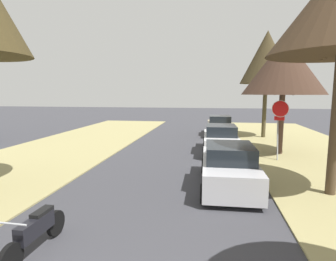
{
  "coord_description": "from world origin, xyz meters",
  "views": [
    {
      "loc": [
        1.6,
        -1.24,
        3.36
      ],
      "look_at": [
        -0.38,
        11.36,
        1.6
      ],
      "focal_mm": 29.4,
      "sensor_mm": 36.0,
      "label": 1
    }
  ],
  "objects_px": {
    "stop_sign_far": "(280,117)",
    "parked_sedan_tan": "(219,126)",
    "parked_motorcycle": "(36,231)",
    "parked_sedan_silver": "(229,167)",
    "street_tree_right_mid_b": "(284,66)",
    "street_tree_right_far": "(267,58)",
    "parked_sedan_white": "(221,140)"
  },
  "relations": [
    {
      "from": "street_tree_right_mid_b",
      "to": "parked_motorcycle",
      "type": "distance_m",
      "value": 13.55
    },
    {
      "from": "parked_sedan_silver",
      "to": "parked_motorcycle",
      "type": "distance_m",
      "value": 6.41
    },
    {
      "from": "parked_sedan_white",
      "to": "parked_sedan_silver",
      "type": "bearing_deg",
      "value": -88.97
    },
    {
      "from": "parked_sedan_silver",
      "to": "parked_motorcycle",
      "type": "relative_size",
      "value": 2.16
    },
    {
      "from": "parked_sedan_tan",
      "to": "parked_sedan_white",
      "type": "bearing_deg",
      "value": -91.09
    },
    {
      "from": "stop_sign_far",
      "to": "parked_motorcycle",
      "type": "height_order",
      "value": "stop_sign_far"
    },
    {
      "from": "parked_sedan_silver",
      "to": "parked_motorcycle",
      "type": "xyz_separation_m",
      "value": [
        -4.24,
        -4.8,
        -0.24
      ]
    },
    {
      "from": "street_tree_right_far",
      "to": "parked_sedan_silver",
      "type": "xyz_separation_m",
      "value": [
        -3.24,
        -11.51,
        -5.14
      ]
    },
    {
      "from": "street_tree_right_far",
      "to": "parked_motorcycle",
      "type": "relative_size",
      "value": 3.76
    },
    {
      "from": "stop_sign_far",
      "to": "street_tree_right_mid_b",
      "type": "relative_size",
      "value": 0.47
    },
    {
      "from": "parked_sedan_silver",
      "to": "street_tree_right_mid_b",
      "type": "bearing_deg",
      "value": 62.02
    },
    {
      "from": "stop_sign_far",
      "to": "parked_motorcycle",
      "type": "xyz_separation_m",
      "value": [
        -6.87,
        -9.04,
        -1.69
      ]
    },
    {
      "from": "stop_sign_far",
      "to": "parked_motorcycle",
      "type": "bearing_deg",
      "value": -127.24
    },
    {
      "from": "street_tree_right_mid_b",
      "to": "parked_sedan_tan",
      "type": "relative_size",
      "value": 1.4
    },
    {
      "from": "stop_sign_far",
      "to": "parked_sedan_white",
      "type": "xyz_separation_m",
      "value": [
        -2.73,
        1.56,
        -1.44
      ]
    },
    {
      "from": "parked_sedan_silver",
      "to": "street_tree_right_far",
      "type": "bearing_deg",
      "value": 74.29
    },
    {
      "from": "street_tree_right_far",
      "to": "parked_sedan_tan",
      "type": "distance_m",
      "value": 6.12
    },
    {
      "from": "stop_sign_far",
      "to": "street_tree_right_mid_b",
      "type": "distance_m",
      "value": 3.03
    },
    {
      "from": "stop_sign_far",
      "to": "street_tree_right_far",
      "type": "relative_size",
      "value": 0.38
    },
    {
      "from": "parked_sedan_silver",
      "to": "parked_sedan_tan",
      "type": "height_order",
      "value": "same"
    },
    {
      "from": "parked_sedan_silver",
      "to": "parked_motorcycle",
      "type": "bearing_deg",
      "value": -131.5
    },
    {
      "from": "street_tree_right_far",
      "to": "parked_sedan_tan",
      "type": "xyz_separation_m",
      "value": [
        -3.22,
        0.77,
        -5.14
      ]
    },
    {
      "from": "stop_sign_far",
      "to": "street_tree_right_far",
      "type": "height_order",
      "value": "street_tree_right_far"
    },
    {
      "from": "street_tree_right_mid_b",
      "to": "parked_motorcycle",
      "type": "xyz_separation_m",
      "value": [
        -7.32,
        -10.58,
        -4.25
      ]
    },
    {
      "from": "parked_sedan_white",
      "to": "parked_motorcycle",
      "type": "bearing_deg",
      "value": -111.33
    },
    {
      "from": "street_tree_right_mid_b",
      "to": "parked_sedan_white",
      "type": "xyz_separation_m",
      "value": [
        -3.18,
        0.01,
        -4.01
      ]
    },
    {
      "from": "parked_sedan_white",
      "to": "parked_sedan_tan",
      "type": "xyz_separation_m",
      "value": [
        0.12,
        6.47,
        0.0
      ]
    },
    {
      "from": "street_tree_right_far",
      "to": "parked_motorcycle",
      "type": "height_order",
      "value": "street_tree_right_far"
    },
    {
      "from": "street_tree_right_mid_b",
      "to": "parked_motorcycle",
      "type": "bearing_deg",
      "value": -124.66
    },
    {
      "from": "stop_sign_far",
      "to": "parked_sedan_white",
      "type": "relative_size",
      "value": 0.66
    },
    {
      "from": "street_tree_right_far",
      "to": "parked_sedan_white",
      "type": "relative_size",
      "value": 1.74
    },
    {
      "from": "stop_sign_far",
      "to": "parked_sedan_tan",
      "type": "distance_m",
      "value": 8.57
    }
  ]
}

